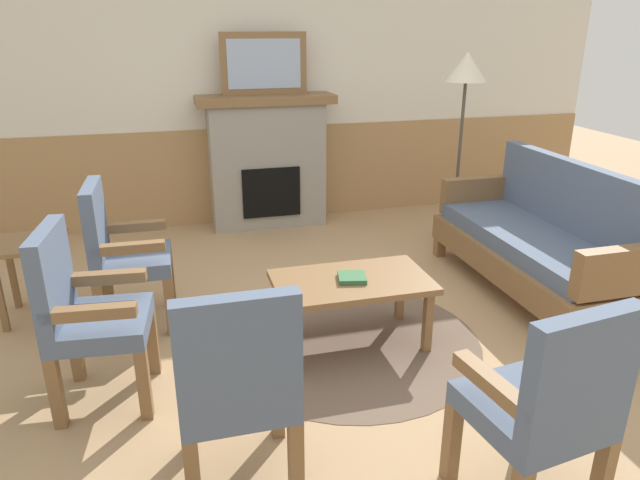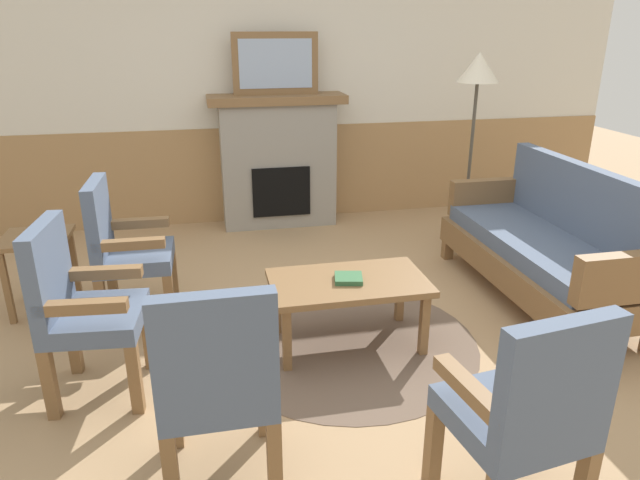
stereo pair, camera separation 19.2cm
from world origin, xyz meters
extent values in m
plane|color=tan|center=(0.00, 0.00, 0.00)|extent=(14.00, 14.00, 0.00)
cube|color=silver|center=(0.00, 2.60, 1.35)|extent=(7.20, 0.12, 2.70)
cube|color=#A87F51|center=(0.00, 2.53, 0.47)|extent=(7.20, 0.02, 0.95)
cube|color=gray|center=(0.00, 2.35, 0.60)|extent=(1.10, 0.36, 1.20)
cube|color=black|center=(0.00, 2.16, 0.38)|extent=(0.56, 0.02, 0.48)
cube|color=brown|center=(0.00, 2.35, 1.24)|extent=(1.30, 0.44, 0.08)
cube|color=brown|center=(0.00, 2.35, 1.56)|extent=(0.80, 0.03, 0.56)
cube|color=#9EB2D1|center=(0.00, 2.33, 1.56)|extent=(0.68, 0.01, 0.44)
cube|color=brown|center=(1.29, 1.12, 0.08)|extent=(0.08, 0.08, 0.16)
cube|color=brown|center=(1.29, -0.56, 0.08)|extent=(0.08, 0.08, 0.16)
cube|color=brown|center=(1.89, 1.12, 0.08)|extent=(0.08, 0.08, 0.16)
cube|color=brown|center=(1.59, 0.28, 0.26)|extent=(0.70, 1.80, 0.20)
cube|color=slate|center=(1.59, 0.28, 0.42)|extent=(0.60, 1.70, 0.12)
cube|color=slate|center=(1.89, 0.28, 0.73)|extent=(0.10, 1.70, 0.50)
cube|color=brown|center=(1.59, 1.13, 0.53)|extent=(0.60, 0.10, 0.30)
cube|color=brown|center=(1.59, -0.57, 0.53)|extent=(0.60, 0.10, 0.30)
cube|color=brown|center=(-0.33, -0.29, 0.20)|extent=(0.05, 0.05, 0.40)
cube|color=brown|center=(0.51, -0.29, 0.20)|extent=(0.05, 0.05, 0.40)
cube|color=brown|center=(-0.33, 0.15, 0.20)|extent=(0.05, 0.05, 0.40)
cube|color=brown|center=(0.51, 0.15, 0.20)|extent=(0.05, 0.05, 0.40)
cube|color=brown|center=(0.09, -0.07, 0.42)|extent=(0.96, 0.56, 0.04)
cylinder|color=brown|center=(0.09, -0.07, 0.00)|extent=(1.65, 1.65, 0.01)
cube|color=#33663D|center=(0.09, -0.09, 0.46)|extent=(0.20, 0.19, 0.03)
cube|color=brown|center=(-1.00, 0.75, 0.20)|extent=(0.06, 0.06, 0.40)
cube|color=brown|center=(-1.01, 0.33, 0.20)|extent=(0.06, 0.06, 0.40)
cube|color=brown|center=(-1.42, 0.76, 0.20)|extent=(0.06, 0.06, 0.40)
cube|color=brown|center=(-1.43, 0.34, 0.20)|extent=(0.06, 0.06, 0.40)
cube|color=slate|center=(-1.21, 0.54, 0.45)|extent=(0.49, 0.49, 0.10)
cube|color=slate|center=(-1.41, 0.55, 0.74)|extent=(0.09, 0.48, 0.48)
cube|color=brown|center=(-1.21, 0.75, 0.62)|extent=(0.44, 0.08, 0.06)
cube|color=brown|center=(-1.22, 0.34, 0.62)|extent=(0.44, 0.08, 0.06)
cube|color=brown|center=(-1.11, -0.10, 0.20)|extent=(0.07, 0.07, 0.40)
cube|color=brown|center=(-1.15, -0.52, 0.20)|extent=(0.07, 0.07, 0.40)
cube|color=brown|center=(-1.53, -0.06, 0.20)|extent=(0.07, 0.07, 0.40)
cube|color=brown|center=(-1.57, -0.48, 0.20)|extent=(0.07, 0.07, 0.40)
cube|color=slate|center=(-1.34, -0.29, 0.45)|extent=(0.52, 0.52, 0.10)
cube|color=slate|center=(-1.54, -0.27, 0.74)|extent=(0.12, 0.49, 0.48)
cube|color=brown|center=(-1.32, -0.08, 0.62)|extent=(0.44, 0.11, 0.06)
cube|color=brown|center=(-1.36, -0.49, 0.62)|extent=(0.44, 0.11, 0.06)
cube|color=brown|center=(0.15, -1.30, 0.20)|extent=(0.07, 0.07, 0.40)
cube|color=brown|center=(0.57, -1.25, 0.20)|extent=(0.07, 0.07, 0.40)
cube|color=brown|center=(0.63, -1.66, 0.20)|extent=(0.07, 0.07, 0.40)
cube|color=slate|center=(0.39, -1.48, 0.45)|extent=(0.54, 0.54, 0.10)
cube|color=slate|center=(0.42, -1.68, 0.74)|extent=(0.49, 0.15, 0.48)
cube|color=brown|center=(0.19, -1.51, 0.62)|extent=(0.13, 0.45, 0.06)
cube|color=brown|center=(0.59, -1.46, 0.62)|extent=(0.13, 0.45, 0.06)
cube|color=brown|center=(-0.95, -0.82, 0.20)|extent=(0.06, 0.06, 0.40)
cube|color=brown|center=(-0.53, -0.82, 0.20)|extent=(0.06, 0.06, 0.40)
cube|color=brown|center=(-0.95, -1.24, 0.20)|extent=(0.06, 0.06, 0.40)
cube|color=brown|center=(-0.53, -1.24, 0.20)|extent=(0.06, 0.06, 0.40)
cube|color=slate|center=(-0.74, -1.03, 0.45)|extent=(0.48, 0.48, 0.10)
cube|color=slate|center=(-0.74, -1.23, 0.74)|extent=(0.48, 0.08, 0.48)
cube|color=brown|center=(-0.94, -1.03, 0.62)|extent=(0.07, 0.44, 0.06)
cube|color=brown|center=(-0.53, -1.03, 0.62)|extent=(0.07, 0.44, 0.06)
cube|color=brown|center=(-2.07, 1.01, 0.26)|extent=(0.04, 0.04, 0.52)
cube|color=brown|center=(-1.71, 1.01, 0.26)|extent=(0.04, 0.04, 0.52)
cube|color=brown|center=(-2.07, 0.65, 0.26)|extent=(0.04, 0.04, 0.52)
cube|color=brown|center=(-1.71, 0.65, 0.26)|extent=(0.04, 0.04, 0.52)
cube|color=brown|center=(-1.89, 0.83, 0.54)|extent=(0.44, 0.44, 0.03)
cylinder|color=#332D28|center=(1.66, 1.58, 0.01)|extent=(0.24, 0.24, 0.03)
cylinder|color=#4C473D|center=(1.66, 1.58, 0.73)|extent=(0.03, 0.03, 1.40)
cone|color=silver|center=(1.66, 1.58, 1.55)|extent=(0.36, 0.36, 0.25)
camera|label=1|loc=(-0.93, -3.11, 1.90)|focal=32.18mm
camera|label=2|loc=(-0.74, -3.16, 1.90)|focal=32.18mm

